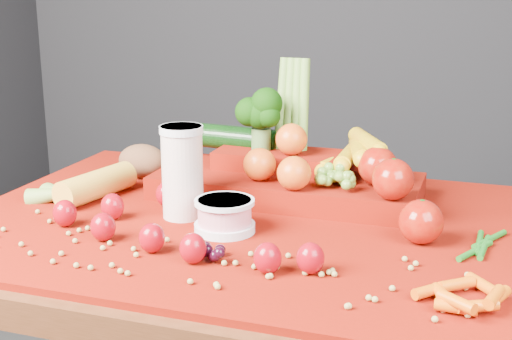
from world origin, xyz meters
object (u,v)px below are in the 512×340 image
(milk_glass, at_px, (182,169))
(yogurt_bowl, at_px, (225,214))
(table, at_px, (253,274))
(produce_mound, at_px, (298,169))

(milk_glass, distance_m, yogurt_bowl, 0.13)
(milk_glass, height_order, yogurt_bowl, milk_glass)
(milk_glass, bearing_deg, yogurt_bowl, -25.92)
(milk_glass, xyz_separation_m, yogurt_bowl, (0.10, -0.05, -0.06))
(table, xyz_separation_m, yogurt_bowl, (-0.03, -0.07, 0.14))
(table, xyz_separation_m, produce_mound, (0.04, 0.16, 0.16))
(table, height_order, yogurt_bowl, yogurt_bowl)
(milk_glass, relative_size, yogurt_bowl, 1.60)
(table, distance_m, produce_mound, 0.23)
(table, relative_size, milk_glass, 6.49)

